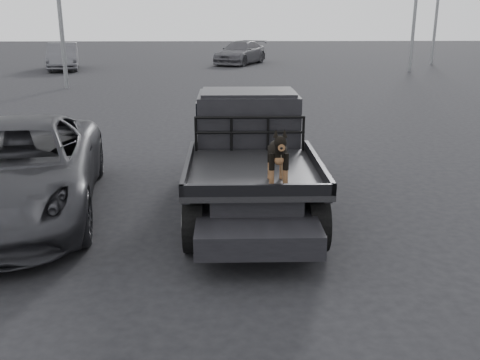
{
  "coord_description": "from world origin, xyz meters",
  "views": [
    {
      "loc": [
        -0.04,
        -6.47,
        3.07
      ],
      "look_at": [
        0.11,
        -0.41,
        1.18
      ],
      "focal_mm": 40.0,
      "sensor_mm": 36.0,
      "label": 1
    }
  ],
  "objects_px": {
    "parked_suv": "(15,170)",
    "distant_car_a": "(63,56)",
    "dog": "(278,156)",
    "distant_car_b": "(240,53)",
    "flatbed_ute": "(250,181)"
  },
  "relations": [
    {
      "from": "parked_suv",
      "to": "distant_car_a",
      "type": "height_order",
      "value": "distant_car_a"
    },
    {
      "from": "dog",
      "to": "distant_car_a",
      "type": "relative_size",
      "value": 0.16
    },
    {
      "from": "dog",
      "to": "distant_car_b",
      "type": "height_order",
      "value": "dog"
    },
    {
      "from": "parked_suv",
      "to": "distant_car_b",
      "type": "bearing_deg",
      "value": 71.23
    },
    {
      "from": "parked_suv",
      "to": "distant_car_b",
      "type": "xyz_separation_m",
      "value": [
        4.26,
        27.02,
        -0.01
      ]
    },
    {
      "from": "flatbed_ute",
      "to": "dog",
      "type": "relative_size",
      "value": 7.3
    },
    {
      "from": "dog",
      "to": "distant_car_a",
      "type": "height_order",
      "value": "dog"
    },
    {
      "from": "dog",
      "to": "distant_car_b",
      "type": "relative_size",
      "value": 0.15
    },
    {
      "from": "flatbed_ute",
      "to": "distant_car_a",
      "type": "height_order",
      "value": "distant_car_a"
    },
    {
      "from": "flatbed_ute",
      "to": "distant_car_b",
      "type": "height_order",
      "value": "distant_car_b"
    },
    {
      "from": "distant_car_a",
      "to": "parked_suv",
      "type": "bearing_deg",
      "value": -89.28
    },
    {
      "from": "flatbed_ute",
      "to": "dog",
      "type": "distance_m",
      "value": 1.81
    },
    {
      "from": "dog",
      "to": "parked_suv",
      "type": "distance_m",
      "value": 4.26
    },
    {
      "from": "flatbed_ute",
      "to": "dog",
      "type": "bearing_deg",
      "value": -79.63
    },
    {
      "from": "parked_suv",
      "to": "distant_car_a",
      "type": "relative_size",
      "value": 1.16
    }
  ]
}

